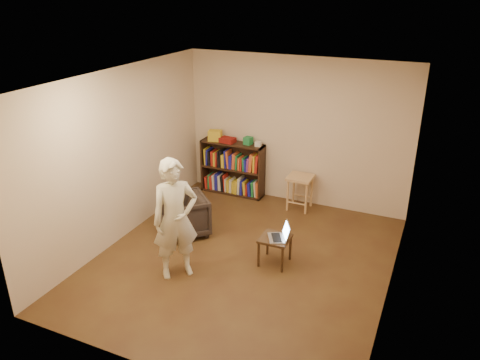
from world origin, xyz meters
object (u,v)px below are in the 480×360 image
at_px(armchair, 184,215).
at_px(person, 175,219).
at_px(laptop, 281,235).
at_px(bookshelf, 233,171).
at_px(stool, 300,183).
at_px(side_table, 275,242).

bearing_deg(armchair, person, -19.61).
height_order(armchair, laptop, armchair).
bearing_deg(armchair, bookshelf, 132.86).
relative_size(laptop, person, 0.24).
distance_m(stool, armchair, 2.14).
bearing_deg(armchair, side_table, 36.59).
bearing_deg(person, laptop, -11.68).
height_order(bookshelf, stool, bookshelf).
height_order(stool, side_table, stool).
xyz_separation_m(bookshelf, side_table, (1.57, -1.96, -0.10)).
height_order(stool, person, person).
bearing_deg(stool, laptop, -80.94).
bearing_deg(person, armchair, 71.11).
relative_size(stool, armchair, 0.86).
distance_m(bookshelf, armchair, 1.76).
height_order(bookshelf, laptop, bookshelf).
height_order(laptop, person, person).
bearing_deg(laptop, person, -84.43).
xyz_separation_m(side_table, laptop, (0.08, 0.00, 0.12)).
bearing_deg(stool, bookshelf, 174.19).
xyz_separation_m(stool, laptop, (0.29, -1.82, -0.02)).
bearing_deg(person, side_table, -9.96).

